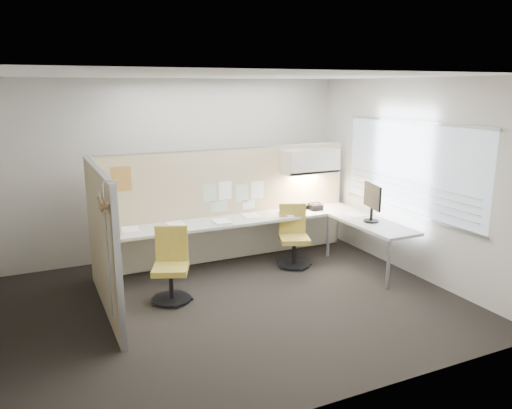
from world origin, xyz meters
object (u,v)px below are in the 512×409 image
chair_left (171,267)px  chair_right (294,238)px  phone (315,207)px  monitor (372,200)px  desk (263,227)px

chair_left → chair_right: 2.09m
phone → chair_right: bearing=-144.1°
chair_left → monitor: bearing=18.7°
desk → chair_right: bearing=-26.6°
chair_left → phone: (2.63, 0.80, 0.35)m
chair_left → chair_right: size_ratio=1.01×
desk → chair_left: chair_left is taller
chair_right → monitor: bearing=-13.8°
desk → monitor: bearing=-31.7°
monitor → phone: 1.08m
desk → chair_left: 1.76m
monitor → phone: (-0.36, 0.98, -0.27)m
monitor → phone: bearing=33.9°
chair_left → chair_right: chair_left is taller
chair_left → phone: bearing=39.1°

